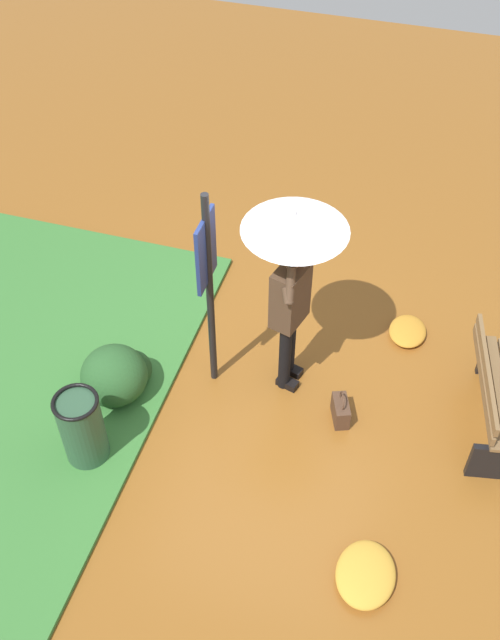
% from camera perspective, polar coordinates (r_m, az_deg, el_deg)
% --- Properties ---
extents(ground_plane, '(18.00, 18.00, 0.00)m').
position_cam_1_polar(ground_plane, '(7.47, 1.78, -5.46)').
color(ground_plane, brown).
extents(person_with_umbrella, '(0.96, 0.96, 2.04)m').
position_cam_1_polar(person_with_umbrella, '(6.51, 3.38, 4.75)').
color(person_with_umbrella, black).
rests_on(person_with_umbrella, ground_plane).
extents(info_sign_post, '(0.44, 0.07, 2.30)m').
position_cam_1_polar(info_sign_post, '(6.54, -3.32, 3.72)').
color(info_sign_post, black).
rests_on(info_sign_post, ground_plane).
extents(handbag, '(0.33, 0.24, 0.37)m').
position_cam_1_polar(handbag, '(7.19, 7.09, -7.02)').
color(handbag, '#4C3323').
rests_on(handbag, ground_plane).
extents(park_bench, '(1.40, 0.61, 0.75)m').
position_cam_1_polar(park_bench, '(7.28, 18.52, -5.55)').
color(park_bench, black).
rests_on(park_bench, ground_plane).
extents(trash_bin, '(0.42, 0.42, 0.83)m').
position_cam_1_polar(trash_bin, '(6.82, -12.97, -8.30)').
color(trash_bin, '#2D5138').
rests_on(trash_bin, ground_plane).
extents(shrub_cluster, '(0.73, 0.66, 0.59)m').
position_cam_1_polar(shrub_cluster, '(7.35, -10.29, -4.20)').
color(shrub_cluster, '#285628').
rests_on(shrub_cluster, ground_plane).
extents(leaf_pile_near_person, '(0.50, 0.40, 0.11)m').
position_cam_1_polar(leaf_pile_near_person, '(8.11, 12.22, -0.86)').
color(leaf_pile_near_person, '#C68428').
rests_on(leaf_pile_near_person, ground_plane).
extents(leaf_pile_by_bench, '(0.62, 0.49, 0.14)m').
position_cam_1_polar(leaf_pile_by_bench, '(6.41, 9.02, -19.04)').
color(leaf_pile_by_bench, gold).
rests_on(leaf_pile_by_bench, ground_plane).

